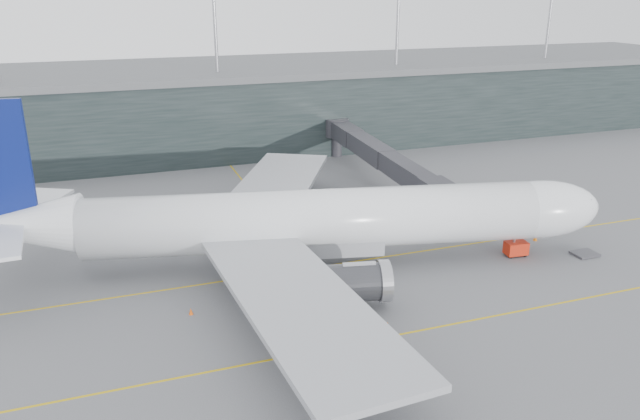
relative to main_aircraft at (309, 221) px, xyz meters
name	(u,v)px	position (x,y,z in m)	size (l,w,h in m)	color
ground	(261,260)	(-4.65, 3.58, -5.43)	(320.00, 320.00, 0.00)	#55555A
taxiline_a	(270,274)	(-4.65, -0.42, -5.42)	(160.00, 0.25, 0.02)	gold
taxiline_b	(319,350)	(-4.65, -16.42, -5.42)	(160.00, 0.25, 0.02)	gold
taxiline_lead_main	(260,202)	(0.35, 23.58, -5.42)	(0.25, 60.00, 0.02)	gold
terminal	(184,107)	(-4.65, 61.57, 2.19)	(240.00, 36.00, 29.00)	black
main_aircraft	(309,221)	(0.00, 0.00, 0.00)	(68.50, 63.36, 19.34)	white
jet_bridge	(365,148)	(19.10, 28.88, -0.22)	(5.92, 45.66, 6.95)	#2D2D32
gse_cart	(516,248)	(23.50, -5.17, -4.48)	(2.64, 1.82, 1.71)	red
baggage_dolly	(585,254)	(31.20, -7.76, -5.26)	(2.77, 2.21, 0.28)	#3C3B40
uld_a	(211,227)	(-8.50, 13.51, -4.56)	(2.21, 1.99, 1.66)	#313236
uld_b	(213,223)	(-8.12, 14.30, -4.40)	(2.59, 2.32, 1.96)	#313236
uld_c	(252,219)	(-3.08, 14.26, -4.40)	(2.36, 1.99, 1.95)	#313236
cone_nose	(535,237)	(28.61, -2.12, -5.03)	(0.50, 0.50, 0.80)	orange
cone_wing_stbd	(387,325)	(2.43, -15.05, -5.10)	(0.41, 0.41, 0.66)	#D1570B
cone_wing_port	(313,216)	(5.45, 14.44, -5.10)	(0.42, 0.42, 0.66)	#D8520C
cone_tail	(191,311)	(-14.09, -6.45, -5.10)	(0.41, 0.41, 0.66)	#DA4E0C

